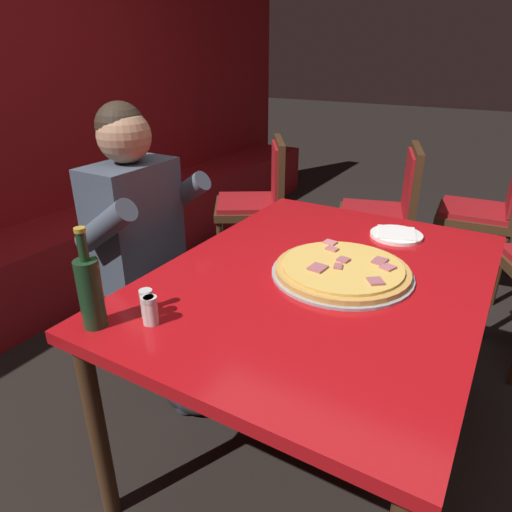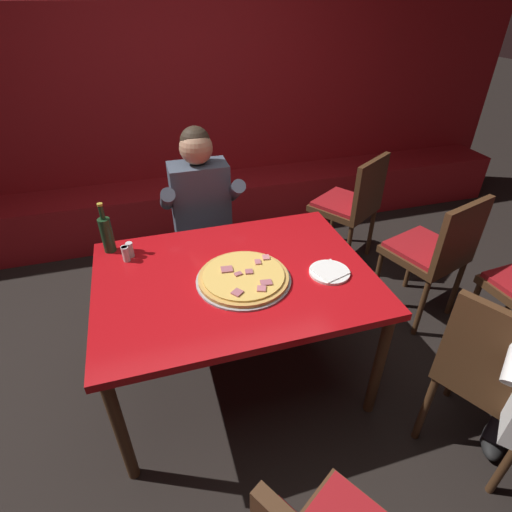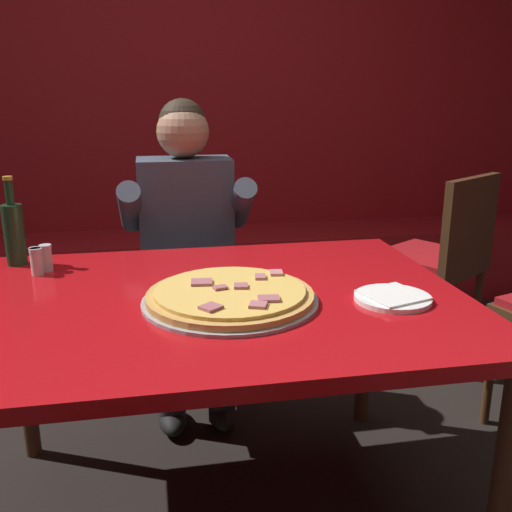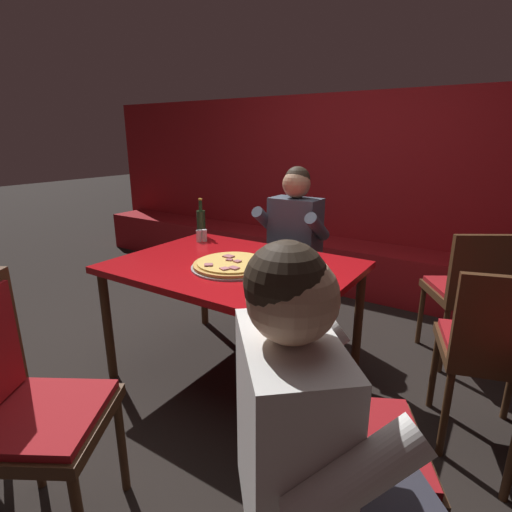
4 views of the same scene
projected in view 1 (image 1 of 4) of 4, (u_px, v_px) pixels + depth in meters
The scene contains 13 objects.
ground_plane at pixel (310, 437), 1.87m from camera, with size 24.00×24.00×0.00m, color black.
booth_bench at pixel (18, 281), 2.63m from camera, with size 6.46×0.48×0.46m, color maroon.
main_dining_table at pixel (320, 293), 1.59m from camera, with size 1.40×1.04×0.75m.
pizza at pixel (342, 270), 1.55m from camera, with size 0.48×0.48×0.05m.
plate_white_paper at pixel (396, 235), 1.86m from camera, with size 0.21×0.21×0.02m.
beer_bottle at pixel (90, 291), 1.23m from camera, with size 0.07×0.07×0.29m.
shaker_parmesan at pixel (152, 312), 1.26m from camera, with size 0.04×0.04×0.09m.
shaker_red_pepper_flakes at pixel (147, 305), 1.30m from camera, with size 0.04×0.04×0.09m.
shaker_oregano at pixel (149, 312), 1.27m from camera, with size 0.04×0.04×0.09m.
diner_seated_blue_shirt at pixel (151, 245), 1.90m from camera, with size 0.53×0.53×1.27m.
dining_chair_near_right at pixel (491, 204), 2.79m from camera, with size 0.47×0.47×0.98m.
dining_chair_side_aisle at pixel (387, 208), 2.79m from camera, with size 0.55×0.55×0.94m.
dining_chair_by_booth at pixel (259, 197), 3.03m from camera, with size 0.61×0.61×0.93m.
Camera 1 is at (-1.31, -0.51, 1.46)m, focal length 32.00 mm.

